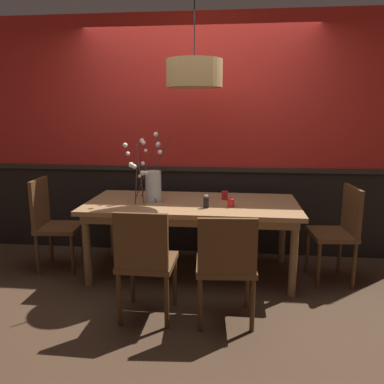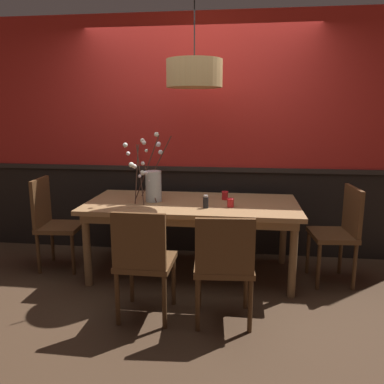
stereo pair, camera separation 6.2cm
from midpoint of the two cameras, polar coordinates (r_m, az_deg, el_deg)
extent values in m
plane|color=#422D1E|center=(3.99, 0.45, -11.94)|extent=(24.00, 24.00, 0.00)
cube|color=black|center=(4.48, 1.50, -2.78)|extent=(5.04, 0.12, 0.96)
cube|color=black|center=(4.37, 1.52, 3.53)|extent=(5.04, 0.14, 0.05)
cube|color=#B2231E|center=(4.34, 1.59, 14.33)|extent=(5.04, 0.12, 1.68)
cube|color=#997047|center=(3.76, 0.47, -1.83)|extent=(2.05, 0.97, 0.04)
cube|color=brown|center=(3.78, 0.47, -2.74)|extent=(1.94, 0.86, 0.08)
cylinder|color=brown|center=(3.73, -14.87, -8.32)|extent=(0.07, 0.07, 0.70)
cylinder|color=brown|center=(3.51, 15.25, -9.65)|extent=(0.07, 0.07, 0.70)
cylinder|color=brown|center=(4.43, -11.08, -4.91)|extent=(0.07, 0.07, 0.70)
cylinder|color=brown|center=(4.25, 13.82, -5.78)|extent=(0.07, 0.07, 0.70)
cube|color=brown|center=(3.03, 5.30, -10.93)|extent=(0.48, 0.45, 0.04)
cube|color=brown|center=(2.77, 5.55, -8.07)|extent=(0.43, 0.07, 0.41)
cylinder|color=#492F1A|center=(3.28, 1.60, -13.42)|extent=(0.04, 0.04, 0.42)
cylinder|color=#492F1A|center=(3.30, 8.54, -13.42)|extent=(0.04, 0.04, 0.42)
cylinder|color=#492F1A|center=(2.96, 1.45, -16.40)|extent=(0.04, 0.04, 0.42)
cylinder|color=#492F1A|center=(2.98, 9.25, -16.37)|extent=(0.04, 0.04, 0.42)
cube|color=brown|center=(4.57, 4.94, -2.75)|extent=(0.44, 0.43, 0.04)
cube|color=brown|center=(4.70, 5.17, 0.65)|extent=(0.41, 0.05, 0.44)
cylinder|color=#492F1A|center=(4.46, 7.06, -6.40)|extent=(0.04, 0.04, 0.44)
cylinder|color=#492F1A|center=(4.49, 2.36, -6.20)|extent=(0.04, 0.04, 0.44)
cylinder|color=#492F1A|center=(4.80, 7.25, -5.10)|extent=(0.04, 0.04, 0.44)
cylinder|color=#492F1A|center=(4.82, 2.88, -4.92)|extent=(0.04, 0.04, 0.44)
cube|color=brown|center=(3.90, 20.49, -6.01)|extent=(0.42, 0.47, 0.04)
cube|color=brown|center=(3.89, 23.16, -2.55)|extent=(0.07, 0.42, 0.44)
cylinder|color=#492F1A|center=(3.77, 18.72, -10.47)|extent=(0.04, 0.04, 0.44)
cylinder|color=#492F1A|center=(4.10, 17.26, -8.50)|extent=(0.04, 0.04, 0.44)
cylinder|color=#492F1A|center=(3.87, 23.41, -10.22)|extent=(0.04, 0.04, 0.44)
cylinder|color=#492F1A|center=(4.20, 21.59, -8.35)|extent=(0.04, 0.04, 0.44)
cube|color=brown|center=(4.20, -18.52, -4.95)|extent=(0.44, 0.43, 0.04)
cube|color=brown|center=(4.20, -21.13, -1.38)|extent=(0.06, 0.39, 0.49)
cylinder|color=#492F1A|center=(4.36, -15.31, -7.32)|extent=(0.04, 0.04, 0.42)
cylinder|color=#492F1A|center=(4.06, -16.84, -8.89)|extent=(0.04, 0.04, 0.42)
cylinder|color=#492F1A|center=(4.48, -19.65, -7.07)|extent=(0.04, 0.04, 0.42)
cylinder|color=#492F1A|center=(4.19, -21.46, -8.55)|extent=(0.04, 0.04, 0.42)
cube|color=brown|center=(4.68, -2.47, -2.31)|extent=(0.43, 0.41, 0.04)
cube|color=brown|center=(4.80, -2.12, 1.14)|extent=(0.40, 0.04, 0.46)
cylinder|color=#492F1A|center=(4.55, -0.56, -5.90)|extent=(0.04, 0.04, 0.44)
cylinder|color=#492F1A|center=(4.62, -5.05, -5.70)|extent=(0.04, 0.04, 0.44)
cylinder|color=#492F1A|center=(4.88, 0.01, -4.67)|extent=(0.04, 0.04, 0.44)
cylinder|color=#492F1A|center=(4.94, -4.18, -4.50)|extent=(0.04, 0.04, 0.44)
cube|color=brown|center=(3.10, -6.25, -10.27)|extent=(0.43, 0.44, 0.04)
cube|color=brown|center=(2.84, -7.33, -7.29)|extent=(0.40, 0.04, 0.43)
cylinder|color=#492F1A|center=(3.40, -8.44, -12.56)|extent=(0.04, 0.04, 0.43)
cylinder|color=#492F1A|center=(3.32, -2.22, -13.05)|extent=(0.04, 0.04, 0.43)
cylinder|color=#492F1A|center=(3.08, -10.44, -15.33)|extent=(0.04, 0.04, 0.43)
cylinder|color=#492F1A|center=(3.00, -3.51, -15.99)|extent=(0.04, 0.04, 0.43)
cylinder|color=silver|center=(3.79, -5.26, 0.89)|extent=(0.16, 0.16, 0.30)
cylinder|color=silver|center=(3.81, -5.23, -0.80)|extent=(0.14, 0.14, 0.07)
cylinder|color=#472D23|center=(3.88, -6.19, 3.70)|extent=(0.24, 0.15, 0.64)
sphere|color=white|center=(3.97, -6.94, 7.61)|extent=(0.05, 0.05, 0.05)
sphere|color=white|center=(3.96, -6.71, 7.29)|extent=(0.05, 0.05, 0.05)
sphere|color=white|center=(3.92, -6.36, 6.12)|extent=(0.03, 0.03, 0.03)
cylinder|color=#472D23|center=(3.74, -5.83, 1.53)|extent=(0.15, 0.07, 0.40)
sphere|color=white|center=(3.63, -6.84, 4.24)|extent=(0.04, 0.04, 0.04)
sphere|color=white|center=(3.69, -6.42, 2.88)|extent=(0.04, 0.04, 0.04)
sphere|color=white|center=(3.72, -5.82, 1.72)|extent=(0.03, 0.03, 0.03)
cylinder|color=#472D23|center=(3.94, -4.89, 3.78)|extent=(0.33, 0.04, 0.63)
sphere|color=white|center=(4.01, -4.59, 7.08)|extent=(0.06, 0.06, 0.06)
sphere|color=white|center=(4.06, -4.86, 8.52)|extent=(0.05, 0.05, 0.05)
sphere|color=white|center=(4.01, -4.26, 5.91)|extent=(0.05, 0.05, 0.05)
cylinder|color=#472D23|center=(3.76, -7.74, 2.71)|extent=(0.03, 0.25, 0.55)
sphere|color=white|center=(3.78, -9.01, 5.66)|extent=(0.04, 0.04, 0.04)
sphere|color=white|center=(3.72, -8.54, 4.03)|extent=(0.05, 0.05, 0.05)
sphere|color=white|center=(3.73, -8.09, 3.79)|extent=(0.04, 0.04, 0.04)
cylinder|color=#472D23|center=(3.74, -7.24, 2.66)|extent=(0.14, 0.28, 0.55)
sphere|color=white|center=(3.73, -7.30, 2.36)|extent=(0.03, 0.03, 0.03)
sphere|color=white|center=(3.68, -9.42, 6.89)|extent=(0.04, 0.04, 0.04)
sphere|color=white|center=(3.76, -6.91, 2.84)|extent=(0.05, 0.05, 0.05)
cylinder|color=red|center=(3.58, 6.24, -1.59)|extent=(0.06, 0.06, 0.08)
torus|color=red|center=(3.57, 6.25, -1.00)|extent=(0.07, 0.07, 0.01)
cylinder|color=silver|center=(3.58, 6.23, -1.78)|extent=(0.04, 0.04, 0.04)
cylinder|color=red|center=(3.87, 5.37, -0.52)|extent=(0.06, 0.06, 0.09)
torus|color=red|center=(3.86, 5.38, 0.03)|extent=(0.07, 0.07, 0.01)
cylinder|color=silver|center=(3.87, 5.37, -0.71)|extent=(0.04, 0.04, 0.04)
cylinder|color=black|center=(3.52, 2.55, -1.58)|extent=(0.05, 0.05, 0.10)
cylinder|color=beige|center=(3.51, 2.56, -0.62)|extent=(0.04, 0.04, 0.02)
cylinder|color=tan|center=(3.68, 0.86, 17.18)|extent=(0.52, 0.52, 0.25)
sphere|color=#F9EAB7|center=(3.67, 0.86, 16.60)|extent=(0.14, 0.14, 0.14)
cylinder|color=black|center=(3.74, 0.88, 23.38)|extent=(0.01, 0.01, 0.56)
camera|label=1|loc=(0.03, -89.53, 0.10)|focal=35.92mm
camera|label=2|loc=(0.03, 90.47, -0.10)|focal=35.92mm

